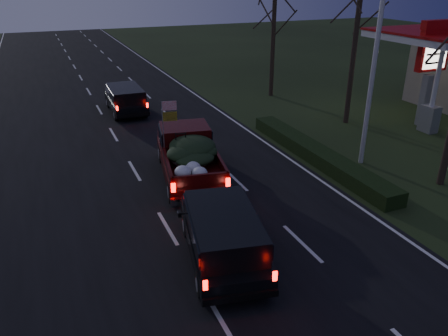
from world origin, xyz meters
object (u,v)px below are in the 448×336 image
object	(u,v)px
lead_suv	(125,97)
rear_suv	(223,232)
gas_price_pylon	(433,56)
pickup_truck	(189,153)
light_pole	(378,35)

from	to	relation	value
lead_suv	rear_suv	bearing A→B (deg)	-90.54
lead_suv	gas_price_pylon	bearing A→B (deg)	-29.79
pickup_truck	lead_suv	distance (m)	10.20
pickup_truck	rear_suv	distance (m)	5.97
lead_suv	rear_suv	world-z (taller)	rear_suv
pickup_truck	lead_suv	xyz separation A→B (m)	(-0.51, 10.18, -0.11)
light_pole	gas_price_pylon	distance (m)	7.36
light_pole	pickup_truck	distance (m)	8.85
gas_price_pylon	pickup_truck	bearing A→B (deg)	-174.02
lead_suv	rear_suv	size ratio (longest dim) A/B	0.93
rear_suv	gas_price_pylon	bearing A→B (deg)	37.59
light_pole	rear_suv	bearing A→B (deg)	-152.88
pickup_truck	light_pole	bearing A→B (deg)	-1.14
pickup_truck	lead_suv	world-z (taller)	pickup_truck
pickup_truck	lead_suv	bearing A→B (deg)	103.18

